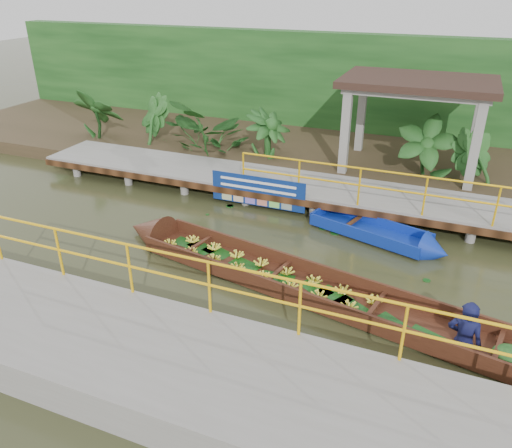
% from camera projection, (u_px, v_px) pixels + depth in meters
% --- Properties ---
extents(ground, '(80.00, 80.00, 0.00)m').
position_uv_depth(ground, '(240.00, 254.00, 11.73)').
color(ground, '#2F3319').
rests_on(ground, ground).
extents(land_strip, '(30.00, 8.00, 0.45)m').
position_uv_depth(land_strip, '(324.00, 152.00, 17.84)').
color(land_strip, '#362C1B').
rests_on(land_strip, ground).
extents(far_dock, '(16.00, 2.06, 1.66)m').
position_uv_depth(far_dock, '(288.00, 185.00, 14.35)').
color(far_dock, gray).
rests_on(far_dock, ground).
extents(near_dock, '(18.00, 2.40, 1.73)m').
position_uv_depth(near_dock, '(190.00, 374.00, 7.77)').
color(near_dock, gray).
rests_on(near_dock, ground).
extents(pavilion, '(4.40, 3.00, 3.00)m').
position_uv_depth(pavilion, '(418.00, 91.00, 14.68)').
color(pavilion, gray).
rests_on(pavilion, ground).
extents(foliage_backdrop, '(30.00, 0.80, 4.00)m').
position_uv_depth(foliage_backdrop, '(344.00, 88.00, 19.13)').
color(foliage_backdrop, '#133B13').
rests_on(foliage_backdrop, ground).
extents(vendor_boat, '(10.79, 3.09, 2.16)m').
position_uv_depth(vendor_boat, '(334.00, 292.00, 9.92)').
color(vendor_boat, '#33180E').
rests_on(vendor_boat, ground).
extents(moored_blue_boat, '(3.57, 1.84, 0.83)m').
position_uv_depth(moored_blue_boat, '(401.00, 241.00, 11.99)').
color(moored_blue_boat, '#0D2895').
rests_on(moored_blue_boat, ground).
extents(blue_banner, '(2.74, 0.04, 0.86)m').
position_uv_depth(blue_banner, '(258.00, 191.00, 13.72)').
color(blue_banner, navy).
rests_on(blue_banner, ground).
extents(tropical_plants, '(14.13, 1.13, 1.41)m').
position_uv_depth(tropical_plants, '(256.00, 138.00, 16.20)').
color(tropical_plants, '#133B13').
rests_on(tropical_plants, ground).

